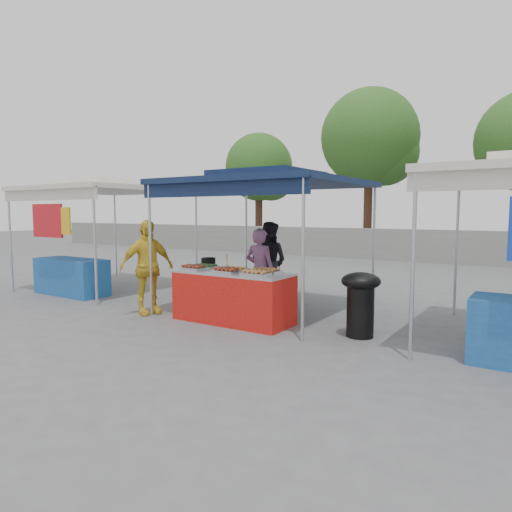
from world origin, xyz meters
The scene contains 22 objects.
ground_plane centered at (0.00, 0.00, 0.00)m, with size 80.00×80.00×0.00m, color #595A5C.
back_wall centered at (0.00, 11.00, 0.60)m, with size 40.00×0.25×1.20m, color gray.
main_canopy centered at (0.00, 0.97, 2.37)m, with size 3.20×3.20×2.57m.
neighbor_stall_left centered at (-4.50, 0.57, 1.60)m, with size 3.20×3.20×2.57m.
tree_0 centered at (-7.77, 13.09, 3.89)m, with size 3.40×3.31×5.70m.
tree_1 centered at (-2.10, 12.85, 4.78)m, with size 4.06×4.06×6.99m.
vendor_table centered at (0.00, -0.10, 0.43)m, with size 2.00×0.80×0.85m.
food_tray_fl centered at (-0.66, -0.34, 0.88)m, with size 0.42×0.30×0.07m.
food_tray_fm centered at (0.04, -0.34, 0.88)m, with size 0.42×0.30×0.07m.
food_tray_fr centered at (0.61, -0.34, 0.88)m, with size 0.42×0.30×0.07m.
food_tray_bl centered at (-0.64, -0.05, 0.88)m, with size 0.42×0.30×0.07m.
food_tray_bm centered at (0.00, -0.05, 0.88)m, with size 0.42×0.30×0.07m.
food_tray_br centered at (0.60, 0.00, 0.88)m, with size 0.42×0.30×0.07m.
cooking_pot centered at (-0.81, 0.26, 0.93)m, with size 0.26×0.26×0.15m, color black.
skewer_cup centered at (-0.06, -0.20, 0.90)m, with size 0.09×0.09×0.11m, color #BBBBC2.
wok_burner centered at (2.10, 0.17, 0.57)m, with size 0.57×0.57×0.96m.
crate_left centered at (-0.39, 0.46, 0.15)m, with size 0.50×0.35×0.30m, color #1339A2.
crate_right centered at (0.21, 0.59, 0.15)m, with size 0.50×0.35×0.30m, color #1339A2.
crate_stacked centered at (0.21, 0.59, 0.44)m, with size 0.47×0.33×0.28m, color #1339A2.
vendor_woman centered at (-0.02, 0.76, 0.77)m, with size 0.56×0.37×1.54m, color #89577F.
helper_man centered at (-0.41, 1.71, 0.82)m, with size 0.80×0.62×1.64m, color black.
customer_person centered at (-1.64, -0.45, 0.85)m, with size 0.99×0.41×1.69m, color gold.
Camera 1 is at (4.40, -6.17, 1.83)m, focal length 32.00 mm.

